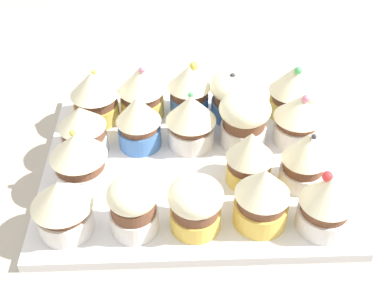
# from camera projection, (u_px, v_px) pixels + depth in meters

# --- Properties ---
(ground_plane) EXTENTS (1.80, 1.80, 0.03)m
(ground_plane) POSITION_uv_depth(u_px,v_px,m) (192.00, 177.00, 0.65)
(ground_plane) COLOR #B2A899
(baking_tray) EXTENTS (0.31, 0.37, 0.01)m
(baking_tray) POSITION_uv_depth(u_px,v_px,m) (192.00, 165.00, 0.64)
(baking_tray) COLOR silver
(baking_tray) RESTS_ON ground_plane
(cupcake_0) EXTENTS (0.07, 0.07, 0.08)m
(cupcake_0) POSITION_uv_depth(u_px,v_px,m) (95.00, 96.00, 0.68)
(cupcake_0) COLOR #EFC651
(cupcake_0) RESTS_ON baking_tray
(cupcake_1) EXTENTS (0.06, 0.06, 0.07)m
(cupcake_1) POSITION_uv_depth(u_px,v_px,m) (83.00, 130.00, 0.63)
(cupcake_1) COLOR white
(cupcake_1) RESTS_ON baking_tray
(cupcake_2) EXTENTS (0.07, 0.07, 0.08)m
(cupcake_2) POSITION_uv_depth(u_px,v_px,m) (79.00, 158.00, 0.58)
(cupcake_2) COLOR white
(cupcake_2) RESTS_ON baking_tray
(cupcake_3) EXTENTS (0.07, 0.07, 0.07)m
(cupcake_3) POSITION_uv_depth(u_px,v_px,m) (62.00, 205.00, 0.52)
(cupcake_3) COLOR white
(cupcake_3) RESTS_ON baking_tray
(cupcake_4) EXTENTS (0.06, 0.06, 0.08)m
(cupcake_4) POSITION_uv_depth(u_px,v_px,m) (141.00, 92.00, 0.68)
(cupcake_4) COLOR #EFC651
(cupcake_4) RESTS_ON baking_tray
(cupcake_5) EXTENTS (0.06, 0.06, 0.07)m
(cupcake_5) POSITION_uv_depth(u_px,v_px,m) (139.00, 121.00, 0.63)
(cupcake_5) COLOR #477AC6
(cupcake_5) RESTS_ON baking_tray
(cupcake_6) EXTENTS (0.05, 0.05, 0.07)m
(cupcake_6) POSITION_uv_depth(u_px,v_px,m) (133.00, 206.00, 0.53)
(cupcake_6) COLOR white
(cupcake_6) RESTS_ON baking_tray
(cupcake_7) EXTENTS (0.06, 0.06, 0.08)m
(cupcake_7) POSITION_uv_depth(u_px,v_px,m) (191.00, 89.00, 0.69)
(cupcake_7) COLOR #477AC6
(cupcake_7) RESTS_ON baking_tray
(cupcake_8) EXTENTS (0.07, 0.07, 0.08)m
(cupcake_8) POSITION_uv_depth(u_px,v_px,m) (188.00, 120.00, 0.63)
(cupcake_8) COLOR white
(cupcake_8) RESTS_ON baking_tray
(cupcake_9) EXTENTS (0.06, 0.06, 0.07)m
(cupcake_9) POSITION_uv_depth(u_px,v_px,m) (200.00, 204.00, 0.53)
(cupcake_9) COLOR #EFC651
(cupcake_9) RESTS_ON baking_tray
(cupcake_10) EXTENTS (0.06, 0.06, 0.07)m
(cupcake_10) POSITION_uv_depth(u_px,v_px,m) (233.00, 95.00, 0.68)
(cupcake_10) COLOR #477AC6
(cupcake_10) RESTS_ON baking_tray
(cupcake_11) EXTENTS (0.07, 0.07, 0.07)m
(cupcake_11) POSITION_uv_depth(u_px,v_px,m) (244.00, 118.00, 0.64)
(cupcake_11) COLOR white
(cupcake_11) RESTS_ON baking_tray
(cupcake_12) EXTENTS (0.06, 0.06, 0.07)m
(cupcake_12) POSITION_uv_depth(u_px,v_px,m) (250.00, 157.00, 0.58)
(cupcake_12) COLOR #EFC651
(cupcake_12) RESTS_ON baking_tray
(cupcake_13) EXTENTS (0.06, 0.06, 0.08)m
(cupcake_13) POSITION_uv_depth(u_px,v_px,m) (262.00, 196.00, 0.53)
(cupcake_13) COLOR #EFC651
(cupcake_13) RESTS_ON baking_tray
(cupcake_14) EXTENTS (0.06, 0.06, 0.08)m
(cupcake_14) POSITION_uv_depth(u_px,v_px,m) (292.00, 90.00, 0.68)
(cupcake_14) COLOR #EFC651
(cupcake_14) RESTS_ON baking_tray
(cupcake_15) EXTENTS (0.06, 0.06, 0.07)m
(cupcake_15) POSITION_uv_depth(u_px,v_px,m) (298.00, 118.00, 0.64)
(cupcake_15) COLOR white
(cupcake_15) RESTS_ON baking_tray
(cupcake_16) EXTENTS (0.05, 0.05, 0.08)m
(cupcake_16) POSITION_uv_depth(u_px,v_px,m) (304.00, 158.00, 0.58)
(cupcake_16) COLOR white
(cupcake_16) RESTS_ON baking_tray
(cupcake_17) EXTENTS (0.06, 0.06, 0.08)m
(cupcake_17) POSITION_uv_depth(u_px,v_px,m) (326.00, 203.00, 0.53)
(cupcake_17) COLOR white
(cupcake_17) RESTS_ON baking_tray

